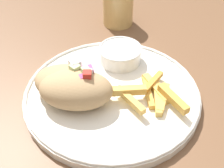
{
  "coord_description": "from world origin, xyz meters",
  "views": [
    {
      "loc": [
        -0.09,
        -0.44,
        1.1
      ],
      "look_at": [
        -0.01,
        -0.05,
        0.74
      ],
      "focal_mm": 50.0,
      "sensor_mm": 36.0,
      "label": 1
    }
  ],
  "objects_px": {
    "fries_pile": "(152,94)",
    "sauce_ramekin": "(120,53)",
    "water_glass": "(118,7)",
    "plate": "(112,94)",
    "pita_sandwich_near": "(76,89)",
    "pita_sandwich_far": "(68,82)"
  },
  "relations": [
    {
      "from": "fries_pile",
      "to": "water_glass",
      "type": "xyz_separation_m",
      "value": [
        0.0,
        0.28,
        0.02
      ]
    },
    {
      "from": "plate",
      "to": "pita_sandwich_near",
      "type": "distance_m",
      "value": 0.07
    },
    {
      "from": "water_glass",
      "to": "pita_sandwich_near",
      "type": "bearing_deg",
      "value": -115.93
    },
    {
      "from": "fries_pile",
      "to": "water_glass",
      "type": "height_order",
      "value": "water_glass"
    },
    {
      "from": "plate",
      "to": "water_glass",
      "type": "distance_m",
      "value": 0.26
    },
    {
      "from": "plate",
      "to": "water_glass",
      "type": "relative_size",
      "value": 3.38
    },
    {
      "from": "fries_pile",
      "to": "pita_sandwich_far",
      "type": "bearing_deg",
      "value": 163.24
    },
    {
      "from": "sauce_ramekin",
      "to": "plate",
      "type": "bearing_deg",
      "value": -111.41
    },
    {
      "from": "pita_sandwich_near",
      "to": "pita_sandwich_far",
      "type": "distance_m",
      "value": 0.03
    },
    {
      "from": "fries_pile",
      "to": "sauce_ramekin",
      "type": "distance_m",
      "value": 0.12
    },
    {
      "from": "pita_sandwich_far",
      "to": "sauce_ramekin",
      "type": "distance_m",
      "value": 0.13
    },
    {
      "from": "plate",
      "to": "fries_pile",
      "type": "height_order",
      "value": "fries_pile"
    },
    {
      "from": "pita_sandwich_near",
      "to": "sauce_ramekin",
      "type": "xyz_separation_m",
      "value": [
        0.1,
        0.1,
        -0.01
      ]
    },
    {
      "from": "fries_pile",
      "to": "sauce_ramekin",
      "type": "xyz_separation_m",
      "value": [
        -0.03,
        0.11,
        0.01
      ]
    },
    {
      "from": "pita_sandwich_near",
      "to": "water_glass",
      "type": "bearing_deg",
      "value": 80.71
    },
    {
      "from": "plate",
      "to": "sauce_ramekin",
      "type": "distance_m",
      "value": 0.1
    },
    {
      "from": "sauce_ramekin",
      "to": "pita_sandwich_far",
      "type": "bearing_deg",
      "value": -145.77
    },
    {
      "from": "sauce_ramekin",
      "to": "water_glass",
      "type": "bearing_deg",
      "value": 79.28
    },
    {
      "from": "pita_sandwich_near",
      "to": "water_glass",
      "type": "relative_size",
      "value": 1.54
    },
    {
      "from": "plate",
      "to": "fries_pile",
      "type": "relative_size",
      "value": 2.54
    },
    {
      "from": "fries_pile",
      "to": "sauce_ramekin",
      "type": "bearing_deg",
      "value": 104.25
    },
    {
      "from": "plate",
      "to": "pita_sandwich_far",
      "type": "bearing_deg",
      "value": 169.94
    }
  ]
}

